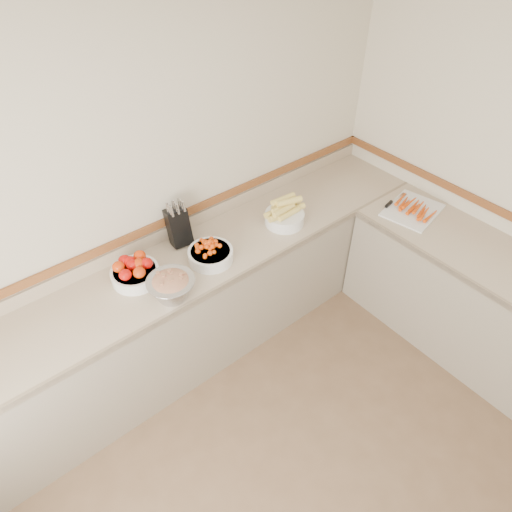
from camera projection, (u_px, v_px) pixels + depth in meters
back_wall at (153, 194)px, 3.01m from camera, size 4.00×0.00×4.00m
counter_back at (192, 308)px, 3.38m from camera, size 4.00×0.65×1.08m
dishwasher at (491, 314)px, 3.37m from camera, size 0.63×0.60×0.84m
knife_block at (178, 226)px, 3.17m from camera, size 0.17×0.19×0.35m
tomato_bowl at (135, 271)px, 2.93m from camera, size 0.31×0.31×0.15m
cherry_tomato_bowl at (210, 253)px, 3.08m from camera, size 0.31×0.31×0.16m
corn_bowl at (285, 214)px, 3.38m from camera, size 0.33×0.30×0.22m
rhubarb_bowl at (171, 286)px, 2.80m from camera, size 0.30×0.30×0.17m
cutting_board at (413, 209)px, 3.53m from camera, size 0.51×0.43×0.06m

